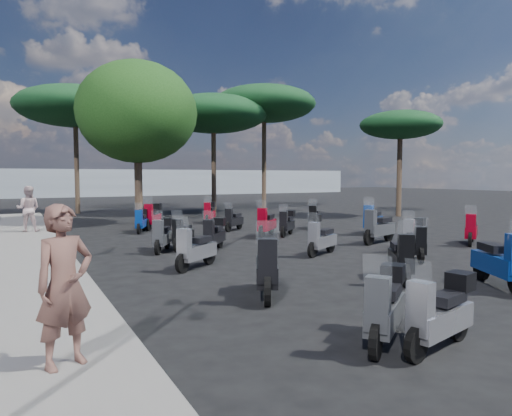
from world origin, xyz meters
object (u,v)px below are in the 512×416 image
scooter_14 (233,221)px  pine_2 (75,107)px  pedestrian_far (28,209)px  scooter_25 (373,221)px  scooter_0 (385,308)px  scooter_10 (141,221)px  pine_0 (213,114)px  scooter_9 (214,235)px  scooter_3 (183,236)px  scooter_17 (500,263)px  scooter_20 (266,224)px  scooter_19 (414,235)px  pine_3 (400,125)px  scooter_2 (196,250)px  scooter_23 (379,228)px  scooter_13 (287,224)px  scooter_24 (471,231)px  woman (65,286)px  scooter_8 (163,236)px  scooter_4 (153,217)px  scooter_1 (267,270)px  scooter_12 (321,240)px  broadleaf_tree (137,113)px  scooter_7 (401,259)px  scooter_26 (315,218)px  scooter_15 (210,213)px  pine_1 (264,104)px  scooter_18 (416,245)px  scooter_6 (440,315)px

scooter_14 → pine_2: (-4.54, 12.33, 5.93)m
pedestrian_far → scooter_25: bearing=170.1°
scooter_0 → scooter_10: (0.16, 13.62, -0.03)m
scooter_25 → pine_0: (-1.60, 11.99, 5.42)m
scooter_9 → scooter_3: bearing=-0.0°
scooter_17 → scooter_20: bearing=-60.9°
scooter_17 → scooter_19: size_ratio=1.17×
scooter_9 → pine_3: bearing=-115.0°
scooter_2 → scooter_23: 6.97m
scooter_13 → scooter_24: size_ratio=0.85×
woman → scooter_8: bearing=44.1°
scooter_4 → pine_0: 10.00m
scooter_13 → scooter_1: bearing=101.7°
scooter_25 → scooter_14: bearing=20.4°
scooter_2 → scooter_12: scooter_2 is taller
scooter_23 → broadleaf_tree: bearing=11.4°
woman → pine_2: bearing=60.6°
scooter_1 → scooter_7: 3.19m
scooter_7 → scooter_23: bearing=-92.3°
scooter_17 → woman: bearing=29.2°
scooter_26 → pine_3: pine_3 is taller
scooter_15 → broadleaf_tree: bearing=15.2°
scooter_17 → scooter_25: bearing=-88.9°
scooter_3 → scooter_4: (0.66, 5.76, 0.10)m
scooter_0 → scooter_3: 8.81m
scooter_10 → broadleaf_tree: size_ratio=0.19×
scooter_7 → scooter_25: (5.03, 6.36, 0.04)m
scooter_26 → pine_1: (2.71, 9.31, 6.28)m
scooter_19 → scooter_18: bearing=107.8°
scooter_15 → scooter_1: bearing=105.9°
scooter_1 → scooter_24: bearing=-136.3°
scooter_1 → scooter_19: (6.53, 2.51, -0.04)m
scooter_19 → scooter_9: bearing=35.4°
scooter_24 → scooter_0: bearing=86.7°
scooter_26 → pine_2: pine_2 is taller
scooter_1 → scooter_6: bearing=129.7°
scooter_13 → pine_2: pine_2 is taller
scooter_20 → scooter_0: bearing=114.8°
scooter_3 → scooter_8: bearing=45.5°
scooter_3 → pine_0: pine_0 is taller
scooter_25 → scooter_19: bearing=124.3°
scooter_2 → scooter_20: 6.12m
woman → scooter_20: (7.77, 9.26, -0.56)m
scooter_3 → scooter_20: (3.69, 1.33, 0.05)m
scooter_3 → pedestrian_far: bearing=-18.2°
scooter_1 → scooter_3: scooter_1 is taller
scooter_3 → scooter_4: scooter_4 is taller
scooter_10 → scooter_24: bearing=160.8°
scooter_9 → scooter_15: size_ratio=0.90×
scooter_7 → pedestrian_far: bearing=-24.7°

